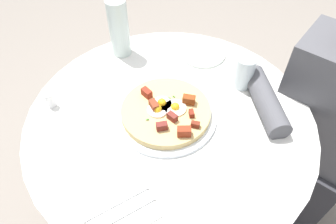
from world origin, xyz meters
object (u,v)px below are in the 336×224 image
Objects in this scene: pizza_plate at (166,115)px; bread_plate at (202,53)px; water_bottle at (119,28)px; knife at (116,203)px; fork at (123,215)px; water_glass at (244,72)px; salt_shaker at (50,100)px; breakfast_pizza at (166,111)px; dining_table at (170,148)px; person_seated at (318,140)px.

bread_plate is (-0.08, 0.33, -0.00)m from pizza_plate.
water_bottle is (-0.25, -0.18, 0.10)m from bread_plate.
bread_plate is 0.97× the size of knife.
bread_plate is 0.68m from fork.
knife is at bearing -93.05° from water_glass.
water_glass is at bearing 67.14° from pizza_plate.
knife is 0.58m from water_glass.
pizza_plate is at bearing 31.27° from salt_shaker.
bread_plate is 0.81× the size of water_bottle.
breakfast_pizza is at bearing -11.62° from pizza_plate.
salt_shaker reaches higher than bread_plate.
water_bottle is (-0.41, 0.45, 0.10)m from knife.
water_glass is at bearing 18.14° from knife.
dining_table is 0.20m from breakfast_pizza.
breakfast_pizza reaches higher than knife.
water_glass reaches higher than bread_plate.
breakfast_pizza is at bearing -145.66° from dining_table.
bread_plate is 3.27× the size of salt_shaker.
water_glass is (0.20, -0.06, 0.05)m from bread_plate.
bread_plate reaches higher than knife.
pizza_plate is at bearing 41.40° from fork.
person_seated reaches higher than knife.
salt_shaker is (-0.32, -0.19, 0.02)m from pizza_plate.
knife is (-0.03, 0.01, 0.00)m from fork.
bread_plate is at bearing 35.96° from knife.
water_bottle is (-0.33, 0.15, 0.10)m from pizza_plate.
water_bottle is (-0.45, 0.47, 0.10)m from fork.
dining_table is 0.37m from knife.
knife is at bearing 90.00° from fork.
fork is at bearing -89.73° from water_glass.
water_glass reaches higher than salt_shaker.
salt_shaker is at bearing -139.92° from person_seated.
breakfast_pizza is 0.34m from fork.
dining_table is 2.84× the size of pizza_plate.
knife is at bearing -114.45° from person_seated.
pizza_plate is 0.34m from fork.
water_bottle is (-0.34, 0.14, 0.28)m from dining_table.
person_seated is at bearing -0.69° from fork.
knife is at bearing -47.64° from water_bottle.
fork is at bearing -72.03° from dining_table.
pizza_plate is at bearing -112.86° from water_glass.
fork is 0.59m from water_glass.
water_glass is 0.46m from water_bottle.
person_seated is 5.27× the size of water_bottle.
salt_shaker is (0.01, -0.34, -0.08)m from water_bottle.
dining_table is 0.38m from bread_plate.
breakfast_pizza is 0.32m from knife.
dining_table is 0.37m from water_glass.
pizza_plate is (-0.42, -0.42, 0.24)m from person_seated.
bread_plate is at bearing 164.29° from water_glass.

